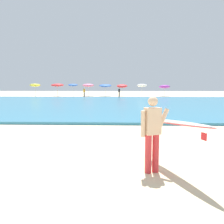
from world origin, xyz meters
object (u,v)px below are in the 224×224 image
(beach_umbrella_6, at_px, (142,85))
(beachgoer_near_row_mid, at_px, (84,92))
(surfer_with_board, at_px, (162,127))
(beach_umbrella_7, at_px, (165,87))
(beach_umbrella_1, at_px, (57,85))
(beach_umbrella_3, at_px, (88,85))
(beach_umbrella_4, at_px, (105,86))
(beachgoer_near_row_left, at_px, (119,92))
(beach_umbrella_0, at_px, (35,85))
(beach_umbrella_5, at_px, (122,86))
(beach_umbrella_2, at_px, (73,85))

(beach_umbrella_6, relative_size, beachgoer_near_row_mid, 1.47)
(surfer_with_board, xyz_separation_m, beach_umbrella_7, (6.97, 38.52, 0.75))
(beach_umbrella_1, bearing_deg, beach_umbrella_3, 6.94)
(beach_umbrella_4, distance_m, beachgoer_near_row_left, 3.20)
(beach_umbrella_0, bearing_deg, beach_umbrella_4, 6.42)
(beach_umbrella_5, bearing_deg, beachgoer_near_row_left, -123.65)
(beach_umbrella_2, height_order, beachgoer_near_row_mid, beach_umbrella_2)
(beach_umbrella_6, bearing_deg, beach_umbrella_3, 172.88)
(surfer_with_board, xyz_separation_m, beach_umbrella_0, (-16.42, 37.10, 1.02))
(beach_umbrella_2, bearing_deg, beachgoer_near_row_left, -3.49)
(beachgoer_near_row_left, bearing_deg, beach_umbrella_7, 10.69)
(surfer_with_board, distance_m, beach_umbrella_4, 38.72)
(surfer_with_board, xyz_separation_m, beach_umbrella_6, (2.73, 37.26, 0.98))
(beach_umbrella_5, bearing_deg, beach_umbrella_7, 6.01)
(surfer_with_board, height_order, beach_umbrella_0, beach_umbrella_0)
(beach_umbrella_1, height_order, beachgoer_near_row_left, beach_umbrella_1)
(surfer_with_board, bearing_deg, beach_umbrella_2, 104.41)
(beach_umbrella_7, bearing_deg, beach_umbrella_3, -179.81)
(surfer_with_board, xyz_separation_m, beach_umbrella_1, (-12.55, 37.80, 1.05))
(beach_umbrella_1, bearing_deg, beach_umbrella_7, 2.12)
(beach_umbrella_4, relative_size, beach_umbrella_7, 1.08)
(beach_umbrella_4, distance_m, beachgoer_near_row_mid, 4.13)
(beach_umbrella_2, distance_m, beach_umbrella_6, 12.36)
(beach_umbrella_2, bearing_deg, beach_umbrella_7, 3.61)
(beach_umbrella_1, bearing_deg, beachgoer_near_row_left, -4.23)
(beach_umbrella_2, bearing_deg, beach_umbrella_0, -176.82)
(beach_umbrella_3, bearing_deg, beachgoer_near_row_left, -14.78)
(beach_umbrella_4, relative_size, beach_umbrella_5, 1.02)
(beach_umbrella_7, xyz_separation_m, beachgoer_near_row_mid, (-14.51, -1.48, -0.94))
(surfer_with_board, height_order, beach_umbrella_3, beach_umbrella_3)
(surfer_with_board, bearing_deg, beach_umbrella_6, 85.80)
(beach_umbrella_7, bearing_deg, surfer_with_board, -100.25)
(beach_umbrella_4, bearing_deg, surfer_with_board, -84.30)
(beach_umbrella_2, relative_size, beach_umbrella_3, 0.99)
(beach_umbrella_0, relative_size, beach_umbrella_6, 1.02)
(beach_umbrella_3, relative_size, beach_umbrella_7, 1.10)
(surfer_with_board, bearing_deg, beach_umbrella_3, 100.31)
(beachgoer_near_row_mid, bearing_deg, beach_umbrella_5, 5.60)
(beachgoer_near_row_mid, bearing_deg, beach_umbrella_3, 69.10)
(beach_umbrella_2, xyz_separation_m, beach_umbrella_7, (16.60, 1.05, -0.30))
(beach_umbrella_0, bearing_deg, beach_umbrella_6, 0.48)
(beach_umbrella_2, distance_m, beach_umbrella_7, 16.63)
(beach_umbrella_7, xyz_separation_m, beachgoer_near_row_left, (-8.25, -1.56, -0.94))
(beach_umbrella_4, bearing_deg, beachgoer_near_row_left, -31.05)
(beach_umbrella_6, bearing_deg, beachgoer_near_row_left, -175.83)
(beach_umbrella_2, relative_size, beachgoer_near_row_left, 1.47)
(beach_umbrella_0, relative_size, beach_umbrella_5, 1.04)
(surfer_with_board, relative_size, beach_umbrella_0, 1.15)
(beach_umbrella_0, bearing_deg, beach_umbrella_7, 3.49)
(beach_umbrella_1, height_order, beach_umbrella_6, beach_umbrella_1)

